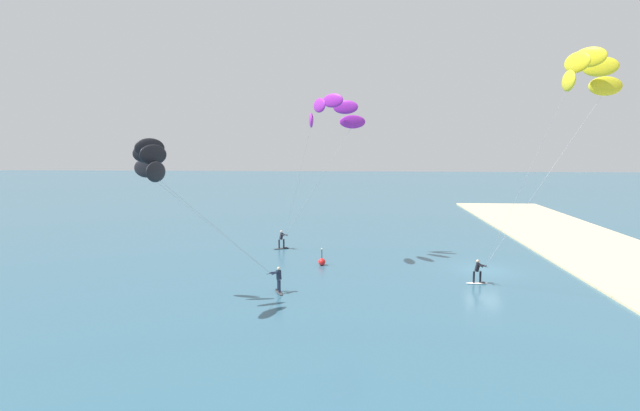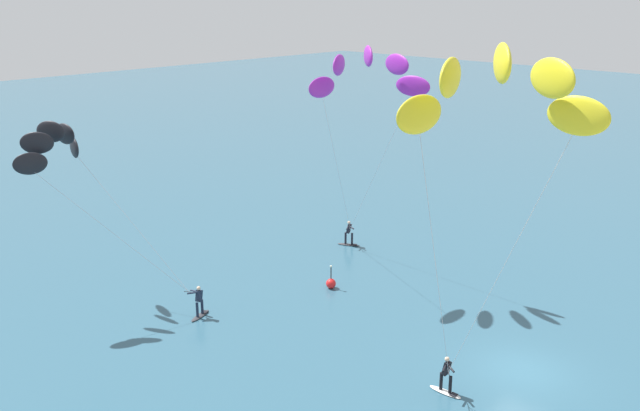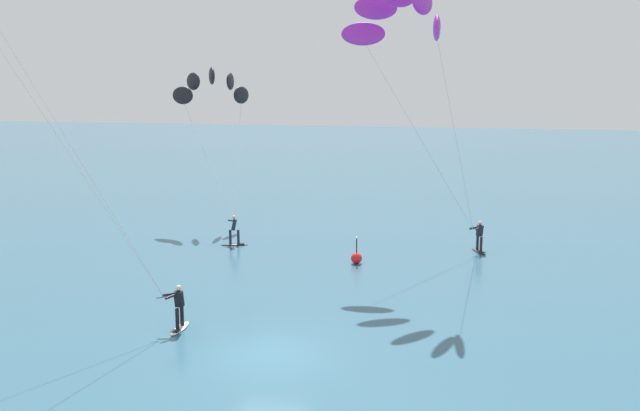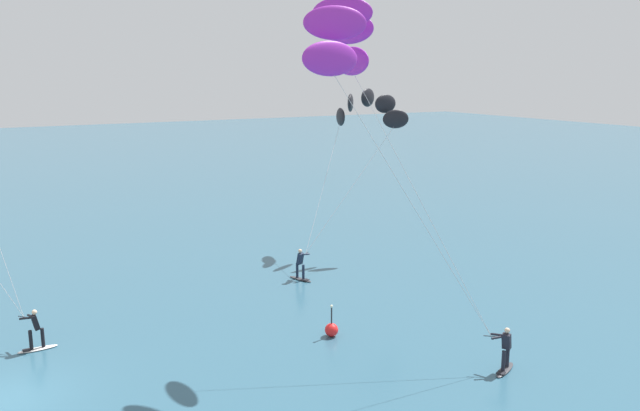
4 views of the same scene
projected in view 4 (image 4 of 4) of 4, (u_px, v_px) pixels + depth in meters
ground_plane at (5, 400)px, 21.83m from camera, size 240.00×240.00×0.00m
kitesurfer_mid_water at (365, 114)px, 38.96m from camera, size 6.97×8.77×9.84m
kitesurfer_far_out at (348, 49)px, 22.74m from camera, size 7.38×8.10×13.34m
marker_buoy at (331, 329)px, 27.07m from camera, size 0.56×0.56×1.38m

